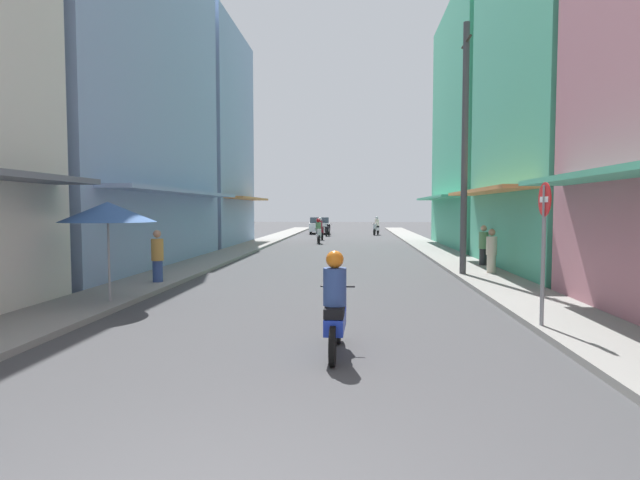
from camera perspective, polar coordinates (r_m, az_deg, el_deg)
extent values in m
plane|color=#424244|center=(26.69, 1.91, -1.27)|extent=(120.79, 120.79, 0.00)
cube|color=gray|center=(27.33, -8.69, -1.07)|extent=(1.85, 62.90, 0.12)
cube|color=gray|center=(26.97, 12.65, -1.18)|extent=(1.85, 62.90, 0.12)
cube|color=#8CA5CC|center=(22.22, -23.76, 17.02)|extent=(6.00, 12.95, 15.03)
cube|color=#8CA5CC|center=(20.21, -14.58, 5.06)|extent=(1.10, 11.65, 0.12)
cube|color=#8CA5CC|center=(32.48, -14.07, 10.66)|extent=(6.00, 8.66, 12.67)
cube|color=#D88C4C|center=(31.32, -7.86, 4.52)|extent=(1.10, 7.79, 0.12)
cube|color=#4CB28C|center=(20.86, 27.60, 16.48)|extent=(6.00, 9.27, 14.07)
cube|color=#D88C4C|center=(19.20, 17.59, 5.10)|extent=(1.10, 8.34, 0.12)
cube|color=#4CB28C|center=(31.07, 19.26, 11.62)|extent=(6.00, 11.05, 13.43)
cube|color=#4CB28C|center=(30.03, 12.63, 4.52)|extent=(1.10, 9.95, 0.12)
cylinder|color=black|center=(42.31, 0.98, 0.84)|extent=(0.14, 0.57, 0.56)
cylinder|color=black|center=(41.08, 0.70, 0.77)|extent=(0.14, 0.57, 0.56)
cube|color=black|center=(41.64, 0.83, 1.11)|extent=(0.39, 1.02, 0.24)
cube|color=black|center=(41.43, 0.78, 1.37)|extent=(0.34, 0.59, 0.14)
cylinder|color=black|center=(42.17, 0.95, 1.41)|extent=(0.28, 0.28, 0.45)
cylinder|color=black|center=(42.16, 0.95, 1.75)|extent=(0.55, 0.09, 0.03)
cylinder|color=black|center=(36.22, 0.23, 0.41)|extent=(0.21, 0.56, 0.56)
cylinder|color=black|center=(37.45, -0.11, 0.51)|extent=(0.21, 0.56, 0.56)
cube|color=maroon|center=(36.88, 0.04, 0.81)|extent=(0.51, 1.04, 0.24)
cube|color=black|center=(37.06, -0.01, 1.13)|extent=(0.41, 0.61, 0.14)
cylinder|color=maroon|center=(36.33, 0.19, 1.08)|extent=(0.28, 0.28, 0.45)
cylinder|color=black|center=(36.32, 0.19, 1.48)|extent=(0.54, 0.16, 0.03)
cylinder|color=#99333F|center=(37.00, 0.00, 1.67)|extent=(0.34, 0.34, 0.55)
sphere|color=silver|center=(36.99, 0.00, 2.29)|extent=(0.26, 0.26, 0.26)
cylinder|color=black|center=(8.59, 1.98, -9.39)|extent=(0.09, 0.56, 0.56)
cylinder|color=black|center=(7.38, 1.39, -11.54)|extent=(0.09, 0.56, 0.56)
cube|color=#1E38B7|center=(7.89, 1.69, -8.92)|extent=(0.30, 1.01, 0.24)
cube|color=black|center=(7.65, 1.59, -7.77)|extent=(0.29, 0.57, 0.14)
cylinder|color=#1E38B7|center=(8.38, 1.94, -6.78)|extent=(0.28, 0.28, 0.45)
cylinder|color=black|center=(8.34, 1.94, -5.09)|extent=(0.55, 0.04, 0.03)
cylinder|color=#334C8C|center=(7.64, 1.62, -5.12)|extent=(0.34, 0.34, 0.55)
sphere|color=orange|center=(7.59, 1.63, -2.14)|extent=(0.26, 0.26, 0.26)
cylinder|color=black|center=(32.22, -0.10, 0.04)|extent=(0.15, 0.57, 0.56)
cylinder|color=black|center=(33.47, -0.23, 0.16)|extent=(0.15, 0.57, 0.56)
cube|color=silver|center=(32.88, -0.17, 0.49)|extent=(0.41, 1.03, 0.24)
cube|color=black|center=(33.07, -0.19, 0.85)|extent=(0.35, 0.59, 0.14)
cylinder|color=silver|center=(32.32, -0.11, 0.79)|extent=(0.28, 0.28, 0.45)
cylinder|color=black|center=(32.31, -0.11, 1.24)|extent=(0.55, 0.10, 0.03)
cylinder|color=#598C59|center=(33.01, -0.18, 1.45)|extent=(0.34, 0.34, 0.55)
sphere|color=red|center=(33.00, -0.18, 2.15)|extent=(0.26, 0.26, 0.26)
cylinder|color=black|center=(43.12, 5.96, 0.88)|extent=(0.23, 0.56, 0.56)
cylinder|color=black|center=(44.33, 6.35, 0.94)|extent=(0.23, 0.56, 0.56)
cube|color=#B2B2B7|center=(43.77, 6.18, 1.20)|extent=(0.54, 1.04, 0.24)
cube|color=black|center=(43.95, 6.24, 1.47)|extent=(0.42, 0.61, 0.14)
cylinder|color=#B2B2B7|center=(43.22, 6.01, 1.44)|extent=(0.28, 0.28, 0.45)
cylinder|color=black|center=(43.22, 6.01, 1.77)|extent=(0.54, 0.18, 0.03)
cylinder|color=beige|center=(43.89, 6.23, 1.92)|extent=(0.34, 0.34, 0.55)
sphere|color=#B2B2B7|center=(43.89, 6.23, 2.45)|extent=(0.26, 0.26, 0.26)
cube|color=silver|center=(45.96, -0.07, 1.45)|extent=(2.06, 4.22, 0.70)
cube|color=#333D47|center=(45.79, -0.07, 2.13)|extent=(1.75, 2.21, 0.60)
cylinder|color=black|center=(47.22, -0.99, 1.16)|extent=(0.23, 0.65, 0.64)
cylinder|color=black|center=(47.22, 0.83, 1.16)|extent=(0.23, 0.65, 0.64)
cylinder|color=black|center=(44.72, -1.03, 1.04)|extent=(0.23, 0.65, 0.64)
cylinder|color=black|center=(44.73, 0.89, 1.04)|extent=(0.23, 0.65, 0.64)
cylinder|color=#262628|center=(20.08, 17.40, -1.94)|extent=(0.28, 0.28, 0.72)
cylinder|color=#598C59|center=(20.03, 17.43, -0.04)|extent=(0.34, 0.34, 0.61)
sphere|color=tan|center=(20.01, 17.46, 1.23)|extent=(0.22, 0.22, 0.22)
cylinder|color=#334C8C|center=(15.48, -17.30, -3.49)|extent=(0.28, 0.28, 0.73)
cylinder|color=#BF8C3F|center=(15.42, -17.35, -1.02)|extent=(0.34, 0.34, 0.61)
sphere|color=tan|center=(15.39, -17.38, 0.64)|extent=(0.22, 0.22, 0.22)
cylinder|color=beige|center=(17.74, 18.20, -2.68)|extent=(0.28, 0.28, 0.70)
cylinder|color=beige|center=(17.69, 18.24, -0.60)|extent=(0.34, 0.34, 0.59)
sphere|color=tan|center=(17.66, 18.27, 0.80)|extent=(0.22, 0.22, 0.22)
cylinder|color=#99999E|center=(12.61, -22.07, -1.84)|extent=(0.05, 0.05, 2.17)
cone|color=#335999|center=(12.56, -22.17, 2.86)|extent=(2.10, 2.10, 0.45)
cylinder|color=#4C4C4F|center=(17.24, 15.52, 9.29)|extent=(0.20, 0.20, 7.97)
cylinder|color=#3F382D|center=(17.91, 15.71, 20.12)|extent=(0.08, 1.20, 0.08)
cylinder|color=gray|center=(10.00, 23.20, -1.93)|extent=(0.07, 0.07, 2.60)
cylinder|color=red|center=(9.97, 23.34, 4.09)|extent=(0.02, 0.60, 0.60)
cube|color=white|center=(9.97, 23.34, 4.09)|extent=(0.03, 0.40, 0.10)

